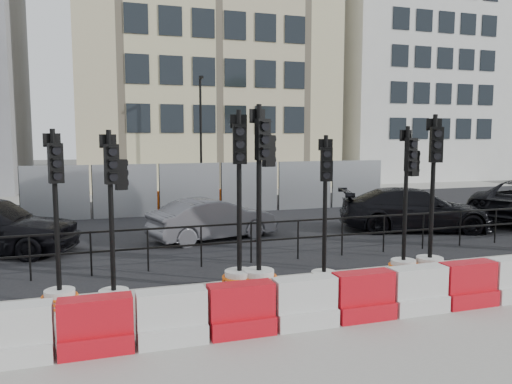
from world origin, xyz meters
name	(u,v)px	position (x,y,z in m)	size (l,w,h in m)	color
ground	(319,273)	(0.00, 0.00, 0.00)	(120.00, 120.00, 0.00)	#51514C
sidewalk_near	(397,319)	(0.00, -3.00, 0.01)	(40.00, 6.00, 0.02)	gray
road	(234,221)	(0.00, 7.00, 0.01)	(40.00, 14.00, 0.03)	black
sidewalk_far	(188,194)	(0.00, 16.00, 0.01)	(40.00, 4.00, 0.02)	gray
building_cream	(200,41)	(2.00, 21.99, 9.00)	(15.00, 10.06, 18.00)	tan
building_white	(404,67)	(17.00, 21.99, 8.00)	(12.00, 9.06, 16.00)	silver
kerb_railing	(298,232)	(0.00, 1.20, 0.69)	(18.00, 0.04, 1.00)	black
heras_fencing	(215,194)	(-0.01, 9.80, 0.68)	(14.33, 1.72, 2.00)	#999CA1
lamp_post_far	(201,132)	(0.50, 14.98, 3.22)	(0.12, 0.56, 6.00)	black
barrier_row	(391,295)	(0.00, -2.80, 0.37)	(14.65, 0.50, 0.80)	red
traffic_signal_a	(59,275)	(-5.31, -0.85, 0.65)	(0.62, 0.62, 3.14)	silver
traffic_signal_b	(114,269)	(-4.41, -1.15, 0.74)	(0.62, 0.62, 3.12)	silver
traffic_signal_c	(239,255)	(-2.06, -0.77, 0.72)	(0.69, 0.69, 3.51)	silver
traffic_signal_d	(260,248)	(-1.68, -0.89, 0.86)	(0.71, 0.71, 3.61)	silver
traffic_signal_e	(324,259)	(-0.44, -1.16, 0.63)	(0.60, 0.60, 3.04)	silver
traffic_signal_f	(405,242)	(1.57, -0.91, 0.77)	(0.64, 0.64, 3.23)	silver
traffic_signal_g	(431,244)	(2.15, -1.01, 0.72)	(0.68, 0.68, 3.47)	silver
car_b	(213,219)	(-1.43, 4.18, 0.61)	(3.92, 2.25, 1.22)	#56565C
car_c	(415,210)	(5.04, 3.56, 0.69)	(5.11, 3.41, 1.38)	black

